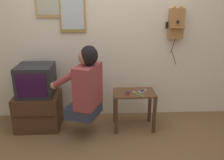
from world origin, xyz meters
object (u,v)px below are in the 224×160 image
person (86,85)px  wall_phone_antique (176,23)px  cell_phone_held (127,93)px  cell_phone_spare (142,91)px  wall_mirror (72,4)px  toothbrush (138,94)px  television (36,80)px

person → wall_phone_antique: bearing=-44.7°
person → wall_phone_antique: (1.22, 0.54, 0.68)m
cell_phone_held → cell_phone_spare: same height
wall_mirror → cell_phone_held: (0.71, -0.45, -1.10)m
cell_phone_held → toothbrush: toothbrush is taller
person → television: (-0.67, 0.27, -0.02)m
person → cell_phone_held: size_ratio=6.65×
cell_phone_held → toothbrush: bearing=-2.2°
person → cell_phone_held: 0.57m
wall_phone_antique → wall_mirror: bearing=178.3°
television → cell_phone_spare: television is taller
wall_mirror → toothbrush: 1.47m
television → wall_mirror: wall_mirror is taller
person → toothbrush: 0.68m
wall_mirror → television: bearing=-148.0°
television → cell_phone_held: (1.20, -0.14, -0.15)m
television → wall_mirror: 1.11m
television → toothbrush: television is taller
wall_phone_antique → person: bearing=-156.1°
wall_mirror → wall_phone_antique: bearing=-1.7°
wall_phone_antique → toothbrush: wall_phone_antique is taller
wall_phone_antique → toothbrush: 1.11m
television → cell_phone_held: bearing=-6.8°
wall_mirror → cell_phone_spare: size_ratio=5.41×
person → toothbrush: (0.65, 0.09, -0.17)m
cell_phone_spare → cell_phone_held: bearing=-124.0°
person → cell_phone_spare: 0.78m
person → wall_mirror: (-0.19, 0.58, 0.93)m
wall_mirror → cell_phone_held: bearing=-32.2°
television → person: bearing=-22.1°
cell_phone_held → toothbrush: (0.13, -0.04, 0.00)m
person → cell_phone_spare: bearing=-53.8°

